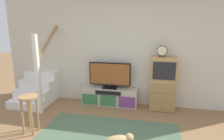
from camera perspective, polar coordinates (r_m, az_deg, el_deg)
name	(u,v)px	position (r m, az deg, el deg)	size (l,w,h in m)	color
back_wall	(124,51)	(4.83, 3.44, 5.58)	(6.40, 0.12, 2.70)	beige
media_console	(110,97)	(4.91, -0.72, -7.92)	(1.39, 0.38, 0.44)	#BCB29E
television	(110,75)	(4.76, -0.68, -1.41)	(1.04, 0.22, 0.65)	black
side_cabinet	(163,84)	(4.68, 14.84, -4.03)	(0.58, 0.38, 1.28)	tan
desk_clock	(162,51)	(4.50, 14.61, 5.41)	(0.24, 0.08, 0.27)	#4C3823
staircase	(41,86)	(5.61, -20.42, -4.44)	(1.00, 1.36, 2.20)	white
bar_stool_near	(29,106)	(3.91, -23.37, -9.69)	(0.34, 0.34, 0.73)	#A37A4C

